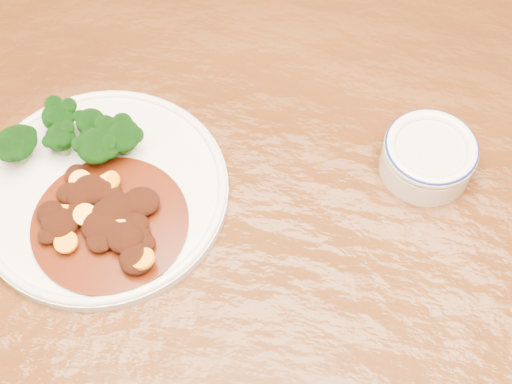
# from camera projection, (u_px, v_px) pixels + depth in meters

# --- Properties ---
(dining_table) EXTENTS (1.54, 0.96, 0.75)m
(dining_table) POSITION_uv_depth(u_px,v_px,m) (302.00, 283.00, 0.84)
(dining_table) COLOR #4F280E
(dining_table) RESTS_ON ground
(dinner_plate) EXTENTS (0.29, 0.29, 0.02)m
(dinner_plate) POSITION_uv_depth(u_px,v_px,m) (102.00, 191.00, 0.81)
(dinner_plate) COLOR silver
(dinner_plate) RESTS_ON dining_table
(broccoli_florets) EXTENTS (0.15, 0.09, 0.05)m
(broccoli_florets) POSITION_uv_depth(u_px,v_px,m) (68.00, 136.00, 0.81)
(broccoli_florets) COLOR #658C48
(broccoli_florets) RESTS_ON dinner_plate
(mince_stew) EXTENTS (0.17, 0.17, 0.03)m
(mince_stew) POSITION_uv_depth(u_px,v_px,m) (104.00, 218.00, 0.77)
(mince_stew) COLOR #4C1608
(mince_stew) RESTS_ON dinner_plate
(dip_bowl) EXTENTS (0.11, 0.11, 0.05)m
(dip_bowl) POSITION_uv_depth(u_px,v_px,m) (429.00, 155.00, 0.81)
(dip_bowl) COLOR silver
(dip_bowl) RESTS_ON dining_table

